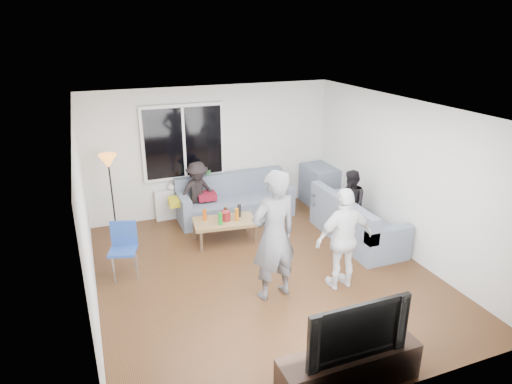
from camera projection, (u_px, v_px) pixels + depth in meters
name	position (u px, v px, depth m)	size (l,w,h in m)	color
floor	(264.00, 274.00, 7.10)	(5.00, 5.50, 0.04)	#56351C
ceiling	(265.00, 108.00, 6.17)	(5.00, 5.50, 0.04)	white
wall_back	(213.00, 151.00, 9.05)	(5.00, 0.04, 2.60)	silver
wall_front	(376.00, 296.00, 4.22)	(5.00, 0.04, 2.60)	silver
wall_left	(84.00, 222.00, 5.78)	(0.04, 5.50, 2.60)	silver
wall_right	(403.00, 177.00, 7.49)	(0.04, 5.50, 2.60)	silver
window_frame	(184.00, 142.00, 8.69)	(1.62, 0.06, 1.47)	white
window_glass	(184.00, 143.00, 8.65)	(1.50, 0.02, 1.35)	black
window_mullion	(184.00, 143.00, 8.64)	(0.05, 0.03, 1.35)	white
radiator	(187.00, 202.00, 9.09)	(1.30, 0.12, 0.62)	silver
potted_plant	(207.00, 177.00, 9.03)	(0.19, 0.15, 0.35)	#2B6D30
vase	(171.00, 186.00, 8.82)	(0.15, 0.15, 0.15)	silver
sofa_back_section	(235.00, 197.00, 9.02)	(2.30, 0.85, 0.85)	slate
sofa_right_section	(357.00, 218.00, 8.05)	(0.85, 2.00, 0.85)	slate
sofa_corner	(325.00, 185.00, 9.72)	(0.85, 0.85, 0.85)	slate
cushion_yellow	(179.00, 201.00, 8.58)	(0.38, 0.32, 0.14)	gold
cushion_red	(207.00, 196.00, 8.85)	(0.36, 0.30, 0.13)	maroon
coffee_table	(225.00, 230.00, 8.09)	(1.10, 0.60, 0.40)	olive
pitcher	(226.00, 216.00, 7.99)	(0.17, 0.17, 0.17)	maroon
side_chair	(123.00, 251.00, 6.86)	(0.40, 0.40, 0.86)	#214391
floor_lamp	(112.00, 197.00, 8.06)	(0.32, 0.32, 1.56)	orange
player_left	(274.00, 236.00, 6.18)	(0.70, 0.46, 1.92)	#515156
player_right	(344.00, 239.00, 6.48)	(0.91, 0.38, 1.56)	silver
spectator_right	(350.00, 203.00, 8.21)	(0.60, 0.47, 1.23)	black
spectator_back	(198.00, 192.00, 8.72)	(0.80, 0.46, 1.24)	black
tv_console	(349.00, 368.00, 4.82)	(1.60, 0.40, 0.44)	#2F1E17
television	(353.00, 326.00, 4.63)	(1.16, 0.15, 0.67)	black
bottle_d	(237.00, 215.00, 7.97)	(0.07, 0.07, 0.23)	#C56B11
bottle_b	(220.00, 219.00, 7.82)	(0.08, 0.08, 0.22)	#198A26
bottle_e	(239.00, 210.00, 8.14)	(0.07, 0.07, 0.24)	black
bottle_a	(205.00, 215.00, 7.99)	(0.07, 0.07, 0.20)	#CD4E0C
bottle_c	(225.00, 212.00, 8.11)	(0.07, 0.07, 0.19)	black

